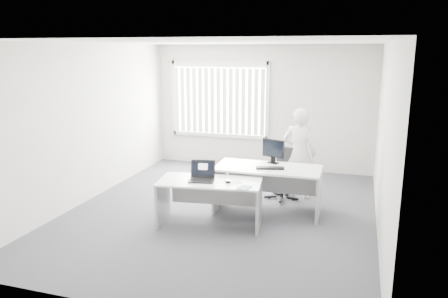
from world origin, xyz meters
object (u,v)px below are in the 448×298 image
(monitor, at_px, (273,151))
(office_chair, at_px, (283,182))
(desk_far, at_px, (268,180))
(laptop, at_px, (201,172))
(desk_near, at_px, (210,193))
(person, at_px, (299,153))

(monitor, bearing_deg, office_chair, 98.49)
(desk_far, height_order, monitor, monitor)
(desk_far, bearing_deg, laptop, -136.28)
(desk_near, bearing_deg, laptop, -156.65)
(desk_far, height_order, laptop, laptop)
(monitor, bearing_deg, laptop, -109.75)
(desk_near, bearing_deg, person, 49.00)
(desk_far, bearing_deg, monitor, 83.07)
(office_chair, height_order, person, person)
(desk_far, height_order, office_chair, office_chair)
(person, bearing_deg, laptop, 60.88)
(person, bearing_deg, desk_near, 62.36)
(laptop, height_order, monitor, monitor)
(person, bearing_deg, desk_far, 73.33)
(desk_near, height_order, laptop, laptop)
(monitor, bearing_deg, desk_far, -77.44)
(office_chair, relative_size, person, 0.56)
(laptop, bearing_deg, desk_far, 33.70)
(office_chair, distance_m, monitor, 0.89)
(desk_far, xyz_separation_m, person, (0.38, 0.93, 0.27))
(desk_far, bearing_deg, office_chair, 80.37)
(desk_near, distance_m, monitor, 1.40)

